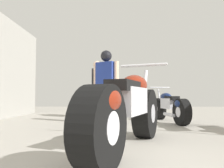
% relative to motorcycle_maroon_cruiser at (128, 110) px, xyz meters
% --- Properties ---
extents(ground_plane, '(18.14, 18.14, 0.00)m').
position_rel_motorcycle_maroon_cruiser_xyz_m(ground_plane, '(0.00, 1.44, -0.45)').
color(ground_plane, '#9E998E').
extents(motorcycle_maroon_cruiser, '(1.08, 2.21, 1.07)m').
position_rel_motorcycle_maroon_cruiser_xyz_m(motorcycle_maroon_cruiser, '(0.00, 0.00, 0.00)').
color(motorcycle_maroon_cruiser, black).
rests_on(motorcycle_maroon_cruiser, ground_plane).
extents(motorcycle_black_naked, '(0.62, 1.80, 0.84)m').
position_rel_motorcycle_maroon_cruiser_xyz_m(motorcycle_black_naked, '(1.11, 2.71, -0.09)').
color(motorcycle_black_naked, black).
rests_on(motorcycle_black_naked, ground_plane).
extents(mechanic_in_blue, '(0.25, 0.65, 1.61)m').
position_rel_motorcycle_maroon_cruiser_xyz_m(mechanic_in_blue, '(-0.68, 3.83, 0.46)').
color(mechanic_in_blue, '#384766').
rests_on(mechanic_in_blue, ground_plane).
extents(mechanic_with_helmet, '(0.60, 0.41, 1.63)m').
position_rel_motorcycle_maroon_cruiser_xyz_m(mechanic_with_helmet, '(-0.35, 2.46, 0.53)').
color(mechanic_with_helmet, '#384766').
rests_on(mechanic_with_helmet, ground_plane).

